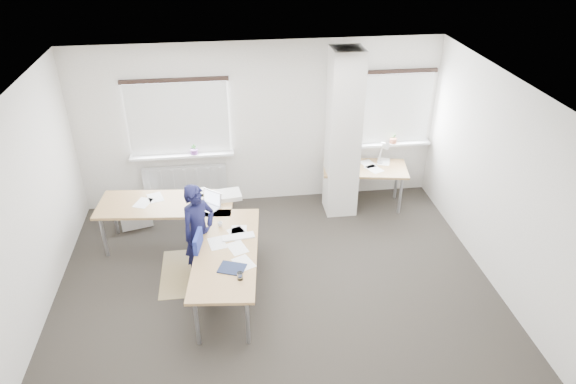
{
  "coord_description": "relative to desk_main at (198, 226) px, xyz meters",
  "views": [
    {
      "loc": [
        -0.55,
        -5.42,
        4.71
      ],
      "look_at": [
        0.27,
        0.9,
        1.02
      ],
      "focal_mm": 32.0,
      "sensor_mm": 36.0,
      "label": 1
    }
  ],
  "objects": [
    {
      "name": "person",
      "position": [
        0.03,
        -0.18,
        0.03
      ],
      "size": [
        0.62,
        0.6,
        1.44
      ],
      "primitive_type": "imported",
      "rotation": [
        0.0,
        0.0,
        0.68
      ],
      "color": "black",
      "rests_on": "ground"
    },
    {
      "name": "ground",
      "position": [
        1.03,
        -0.66,
        -0.69
      ],
      "size": [
        6.0,
        6.0,
        0.0
      ],
      "primitive_type": "plane",
      "color": "black",
      "rests_on": "ground"
    },
    {
      "name": "desk_main",
      "position": [
        0.0,
        0.0,
        0.0
      ],
      "size": [
        2.41,
        2.83,
        0.96
      ],
      "rotation": [
        0.0,
        0.0,
        -0.1
      ],
      "color": "#92643F",
      "rests_on": "ground"
    },
    {
      "name": "task_chair",
      "position": [
        0.2,
        -0.59,
        -0.43
      ],
      "size": [
        0.52,
        0.51,
        0.95
      ],
      "rotation": [
        0.0,
        0.0,
        -0.18
      ],
      "color": "navy",
      "rests_on": "ground"
    },
    {
      "name": "floor_mat",
      "position": [
        0.08,
        -0.13,
        -0.69
      ],
      "size": [
        1.31,
        1.11,
        0.01
      ],
      "primitive_type": "cube",
      "rotation": [
        0.0,
        0.0,
        0.0
      ],
      "color": "#957F51",
      "rests_on": "ground"
    },
    {
      "name": "white_crate",
      "position": [
        -1.08,
        1.27,
        -0.54
      ],
      "size": [
        0.56,
        0.46,
        0.29
      ],
      "primitive_type": "cube",
      "rotation": [
        0.0,
        0.0,
        0.25
      ],
      "color": "white",
      "rests_on": "ground"
    },
    {
      "name": "desk_side",
      "position": [
        2.77,
        1.39,
        -0.01
      ],
      "size": [
        1.5,
        0.93,
        1.22
      ],
      "rotation": [
        0.0,
        0.0,
        -0.17
      ],
      "color": "#92643F",
      "rests_on": "ground"
    },
    {
      "name": "room_shell",
      "position": [
        1.22,
        -0.21,
        1.05
      ],
      "size": [
        6.04,
        5.04,
        2.82
      ],
      "color": "beige",
      "rests_on": "ground"
    }
  ]
}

